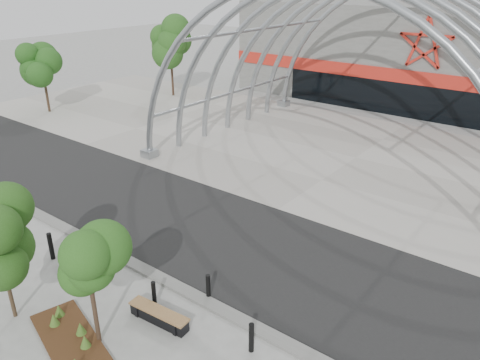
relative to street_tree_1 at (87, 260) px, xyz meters
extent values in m
plane|color=gray|center=(-0.40, 3.57, -2.91)|extent=(140.00, 140.00, 0.00)
cube|color=black|center=(-0.40, 7.07, -2.90)|extent=(140.00, 7.00, 0.02)
cube|color=#A39D93|center=(-0.40, 19.07, -2.89)|extent=(60.00, 17.00, 0.04)
cube|color=slate|center=(-0.40, 3.32, -2.85)|extent=(60.00, 0.50, 0.12)
cube|color=slate|center=(-0.40, 37.07, 1.09)|extent=(34.00, 15.00, 8.00)
cube|color=black|center=(-0.40, 29.62, -1.61)|extent=(22.00, 0.25, 2.60)
cube|color=red|center=(-0.40, 29.62, 0.19)|extent=(34.00, 0.30, 1.00)
torus|color=#93989C|center=(-0.40, 11.57, -2.91)|extent=(20.36, 0.36, 20.36)
torus|color=#93989C|center=(-0.40, 14.07, -2.91)|extent=(20.36, 0.36, 20.36)
torus|color=#93989C|center=(-0.40, 16.57, -2.91)|extent=(20.36, 0.36, 20.36)
torus|color=#93989C|center=(-0.40, 19.07, -2.91)|extent=(20.36, 0.36, 20.36)
torus|color=#93989C|center=(-0.40, 21.57, -2.91)|extent=(20.36, 0.36, 20.36)
torus|color=#93989C|center=(-0.40, 24.07, -2.91)|extent=(20.36, 0.36, 20.36)
torus|color=#93989C|center=(-0.40, 26.57, -2.91)|extent=(20.36, 0.36, 20.36)
cylinder|color=#93989C|center=(-7.47, 19.07, 4.16)|extent=(0.20, 15.00, 0.20)
cylinder|color=#93989C|center=(-10.06, 19.07, -0.32)|extent=(0.20, 15.00, 0.20)
cube|color=#93989C|center=(-10.40, 11.57, -2.66)|extent=(0.80, 0.80, 0.50)
cube|color=#93989C|center=(-10.40, 26.57, -2.66)|extent=(0.80, 0.80, 0.50)
cube|color=black|center=(-0.20, -0.68, -2.87)|extent=(4.84, 2.61, 0.09)
cone|color=#486E25|center=(-1.62, -0.47, -2.62)|extent=(0.32, 0.32, 0.40)
cone|color=#486E25|center=(-0.04, -0.45, -2.62)|extent=(0.32, 0.32, 0.40)
cone|color=#486E25|center=(-0.62, -0.19, -2.62)|extent=(0.32, 0.32, 0.40)
cone|color=#486E25|center=(-1.89, -0.12, -2.62)|extent=(0.32, 0.32, 0.40)
cylinder|color=#33291A|center=(-3.12, -0.97, -1.89)|extent=(0.13, 0.13, 2.03)
cylinder|color=#302318|center=(0.00, 0.00, -1.87)|extent=(0.14, 0.14, 2.07)
ellipsoid|color=#214F15|center=(0.00, 0.00, 0.01)|extent=(1.71, 1.71, 2.26)
cube|color=black|center=(-3.49, 1.77, -2.74)|extent=(1.98, 0.41, 0.34)
cube|color=black|center=(-4.23, 1.78, -2.71)|extent=(0.13, 0.44, 0.40)
cube|color=black|center=(-2.75, 1.76, -2.71)|extent=(0.13, 0.44, 0.40)
cube|color=olive|center=(-3.49, 1.77, -2.52)|extent=(2.03, 0.48, 0.06)
cube|color=black|center=(0.84, 1.70, -2.73)|extent=(2.17, 0.59, 0.36)
cube|color=black|center=(0.04, 1.64, -2.70)|extent=(0.17, 0.48, 0.43)
cube|color=black|center=(1.64, 1.77, -2.70)|extent=(0.17, 0.48, 0.43)
cube|color=brown|center=(0.84, 1.70, -2.48)|extent=(2.23, 0.67, 0.06)
cylinder|color=black|center=(-5.15, 1.69, -2.34)|extent=(0.18, 0.18, 1.13)
cylinder|color=black|center=(-2.43, 1.18, -2.46)|extent=(0.15, 0.15, 0.91)
cylinder|color=black|center=(1.31, 3.56, -2.43)|extent=(0.15, 0.15, 0.96)
cylinder|color=black|center=(0.10, 2.20, -2.45)|extent=(0.15, 0.15, 0.93)
cylinder|color=black|center=(3.92, 2.49, -2.41)|extent=(0.16, 0.16, 1.00)
cylinder|color=black|center=(-20.40, 23.57, -1.26)|extent=(0.20, 0.20, 3.30)
ellipsoid|color=#1E4516|center=(-20.40, 23.57, 1.74)|extent=(3.00, 3.00, 3.60)
cylinder|color=black|center=(-24.40, 13.57, -1.54)|extent=(0.20, 0.20, 2.75)
ellipsoid|color=#164212|center=(-24.40, 13.57, 0.96)|extent=(2.55, 2.55, 3.00)
camera|label=1|loc=(10.14, -6.14, 7.37)|focal=35.00mm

